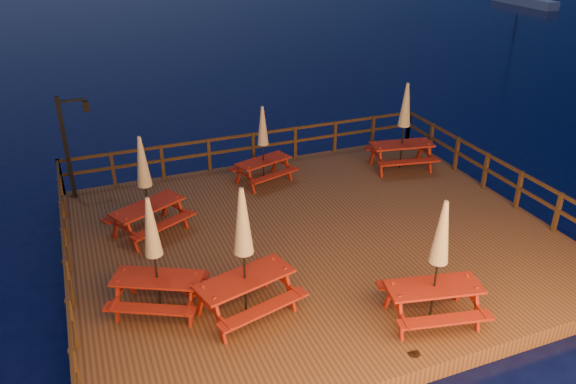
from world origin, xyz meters
name	(u,v)px	position (x,y,z in m)	size (l,w,h in m)	color
ground	(314,249)	(0.00, 0.00, 0.00)	(500.00, 500.00, 0.00)	black
deck	(314,242)	(0.00, 0.00, 0.20)	(12.00, 10.00, 0.40)	#4C2D18
deck_piles	(313,259)	(0.00, 0.00, -0.30)	(11.44, 9.44, 1.40)	#311E0F
railing	(288,181)	(0.00, 1.78, 1.16)	(11.80, 9.75, 1.10)	#311E0F
lamp_post	(70,138)	(-5.39, 4.55, 2.20)	(0.85, 0.18, 3.00)	black
sailboat	(524,1)	(35.25, 31.28, 0.37)	(1.41, 7.46, 11.06)	silver
picnic_table_0	(154,254)	(-4.16, -1.50, 1.74)	(2.29, 2.15, 2.59)	maroon
picnic_table_1	(145,185)	(-3.85, 1.68, 1.77)	(2.33, 2.19, 2.64)	maroon
picnic_table_2	(244,251)	(-2.54, -2.28, 1.88)	(2.35, 2.10, 2.85)	maroon
picnic_table_3	(404,125)	(4.30, 2.84, 1.85)	(2.21, 1.92, 2.79)	maroon
picnic_table_4	(263,144)	(-0.13, 3.49, 1.65)	(2.02, 1.82, 2.40)	maroon
picnic_table_5	(438,261)	(0.86, -3.85, 1.80)	(2.16, 1.91, 2.69)	maroon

